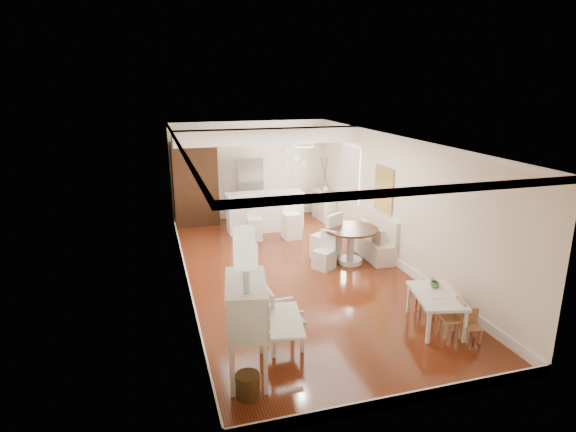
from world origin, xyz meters
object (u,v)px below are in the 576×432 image
gustavian_armchair (283,317)px  slip_chair_far (326,235)px  kids_chair_b (426,297)px  secretary_bureau (247,328)px  dining_table (350,246)px  sideboard (324,205)px  kids_table (435,310)px  breakfast_counter (265,211)px  slip_chair_near (324,251)px  bar_stool_left (255,223)px  kids_chair_a (451,318)px  fridge (263,189)px  bar_stool_right (292,218)px  pantry_cabinet (195,184)px  kids_chair_c (472,326)px  wicker_basket (248,385)px

gustavian_armchair → slip_chair_far: 3.91m
kids_chair_b → secretary_bureau: bearing=-60.5°
dining_table → sideboard: sideboard is taller
kids_table → breakfast_counter: size_ratio=0.56×
slip_chair_near → bar_stool_left: 2.51m
kids_chair_a → bar_stool_left: (-1.93, 5.51, 0.14)m
fridge → bar_stool_right: bearing=-81.6°
bar_stool_left → fridge: fridge is taller
fridge → sideboard: (1.70, -0.51, -0.49)m
sideboard → kids_chair_b: bearing=-98.2°
bar_stool_left → pantry_cabinet: bearing=131.3°
secretary_bureau → gustavian_armchair: secretary_bureau is taller
slip_chair_near → sideboard: 3.83m
breakfast_counter → sideboard: bearing=15.8°
kids_chair_c → secretary_bureau: bearing=-170.0°
slip_chair_near → pantry_cabinet: (-2.26, 4.13, 0.74)m
breakfast_counter → sideboard: size_ratio=2.36×
wicker_basket → bar_stool_right: (2.39, 5.97, 0.37)m
kids_chair_a → kids_chair_b: kids_chair_b is taller
kids_chair_c → bar_stool_right: bar_stool_right is taller
dining_table → pantry_cabinet: pantry_cabinet is taller
breakfast_counter → bar_stool_right: (0.48, -0.88, 0.01)m
kids_chair_b → kids_chair_c: 1.02m
dining_table → slip_chair_far: slip_chair_far is taller
secretary_bureau → gustavian_armchair: (0.66, 0.51, -0.19)m
wicker_basket → sideboard: (3.81, 7.39, 0.26)m
wicker_basket → slip_chair_far: (2.72, 4.39, 0.38)m
wicker_basket → kids_table: (3.33, 0.92, 0.13)m
secretary_bureau → slip_chair_near: bearing=64.3°
slip_chair_far → kids_chair_b: bearing=72.1°
kids_table → sideboard: size_ratio=1.32×
kids_chair_a → pantry_cabinet: size_ratio=0.27×
bar_stool_left → sideboard: bearing=35.8°
kids_table → kids_chair_c: size_ratio=2.21×
kids_table → bar_stool_left: bearing=109.8°
dining_table → bar_stool_right: size_ratio=1.13×
gustavian_armchair → sideboard: bearing=-27.7°
wicker_basket → fridge: bearing=75.1°
kids_chair_a → kids_chair_c: kids_chair_a is taller
wicker_basket → kids_chair_c: 3.62m
secretary_bureau → kids_chair_a: (3.29, 0.09, -0.37)m
gustavian_armchair → kids_chair_a: 2.67m
dining_table → slip_chair_near: (-0.67, -0.14, 0.00)m
slip_chair_far → bar_stool_left: (-1.26, 1.71, -0.09)m
kids_chair_c → slip_chair_far: size_ratio=0.48×
slip_chair_near → bar_stool_right: (-0.07, 2.17, 0.12)m
breakfast_counter → bar_stool_left: (-0.45, -0.75, -0.06)m
kids_chair_a → bar_stool_left: size_ratio=0.70×
secretary_bureau → sideboard: 7.83m
wicker_basket → sideboard: size_ratio=0.36×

